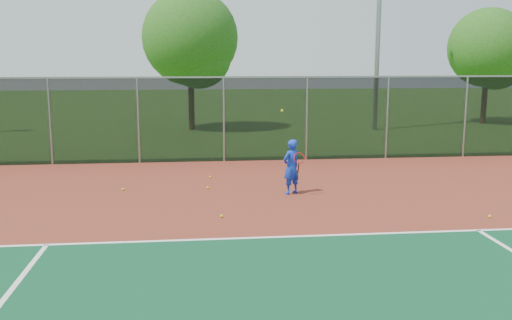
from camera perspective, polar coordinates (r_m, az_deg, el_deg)
The scene contains 11 objects.
ground at distance 9.87m, azimuth 18.90°, elevation -12.34°, with size 120.00×120.00×0.00m, color #2F601B.
court_apron at distance 11.58m, azimuth 14.71°, elevation -8.68°, with size 30.00×20.00×0.02m, color maroon.
fence_back at distance 20.72m, azimuth 5.09°, elevation 4.26°, with size 30.00×0.06×3.03m.
tennis_player at distance 15.51m, azimuth 3.55°, elevation -0.67°, with size 0.65×0.71×2.31m.
practice_ball_1 at distance 17.71m, azimuth -4.60°, elevation -1.69°, with size 0.07×0.07×0.07m, color #CCDF1A.
practice_ball_2 at distance 16.26m, azimuth -4.86°, elevation -2.77°, with size 0.07×0.07×0.07m, color #CCDF1A.
practice_ball_4 at distance 13.36m, azimuth -3.47°, elevation -5.61°, with size 0.07×0.07×0.07m, color #CCDF1A.
practice_ball_5 at distance 16.42m, azimuth -13.17°, elevation -2.87°, with size 0.07×0.07×0.07m, color #CCDF1A.
practice_ball_6 at distance 14.38m, azimuth 22.33°, elevation -5.24°, with size 0.07×0.07×0.07m, color #CCDF1A.
tree_back_left at distance 29.58m, azimuth -6.40°, elevation 11.65°, with size 4.86×4.86×7.13m.
tree_back_mid at distance 34.81m, azimuth 22.35°, elevation 10.02°, with size 4.39×4.39×6.44m.
Camera 1 is at (-4.03, -8.22, 3.69)m, focal length 40.00 mm.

